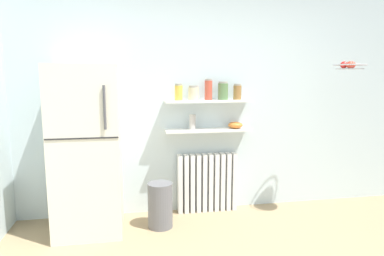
{
  "coord_description": "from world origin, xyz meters",
  "views": [
    {
      "loc": [
        -0.91,
        -1.85,
        1.59
      ],
      "look_at": [
        -0.29,
        1.6,
        1.05
      ],
      "focal_mm": 31.85,
      "sensor_mm": 36.0,
      "label": 1
    }
  ],
  "objects_px": {
    "storage_jar_1": "(194,93)",
    "storage_jar_4": "(237,92)",
    "vase": "(192,122)",
    "hanging_fruit_basket": "(349,66)",
    "trash_bin": "(160,205)",
    "storage_jar_0": "(179,92)",
    "storage_jar_3": "(223,91)",
    "shelf_bowl": "(236,125)",
    "refrigerator": "(88,149)",
    "radiator": "(207,183)",
    "storage_jar_2": "(208,90)"
  },
  "relations": [
    {
      "from": "storage_jar_2",
      "to": "hanging_fruit_basket",
      "type": "height_order",
      "value": "hanging_fruit_basket"
    },
    {
      "from": "storage_jar_0",
      "to": "hanging_fruit_basket",
      "type": "height_order",
      "value": "hanging_fruit_basket"
    },
    {
      "from": "trash_bin",
      "to": "storage_jar_4",
      "type": "bearing_deg",
      "value": 18.93
    },
    {
      "from": "storage_jar_3",
      "to": "refrigerator",
      "type": "bearing_deg",
      "value": -171.02
    },
    {
      "from": "refrigerator",
      "to": "radiator",
      "type": "relative_size",
      "value": 2.43
    },
    {
      "from": "storage_jar_4",
      "to": "refrigerator",
      "type": "bearing_deg",
      "value": -171.93
    },
    {
      "from": "storage_jar_0",
      "to": "vase",
      "type": "bearing_deg",
      "value": 0.0
    },
    {
      "from": "refrigerator",
      "to": "storage_jar_3",
      "type": "xyz_separation_m",
      "value": [
        1.48,
        0.23,
        0.57
      ]
    },
    {
      "from": "vase",
      "to": "storage_jar_4",
      "type": "bearing_deg",
      "value": 0.0
    },
    {
      "from": "storage_jar_1",
      "to": "storage_jar_3",
      "type": "height_order",
      "value": "storage_jar_3"
    },
    {
      "from": "hanging_fruit_basket",
      "to": "storage_jar_0",
      "type": "bearing_deg",
      "value": 165.4
    },
    {
      "from": "storage_jar_4",
      "to": "radiator",
      "type": "bearing_deg",
      "value": 174.93
    },
    {
      "from": "storage_jar_0",
      "to": "storage_jar_4",
      "type": "relative_size",
      "value": 1.02
    },
    {
      "from": "shelf_bowl",
      "to": "trash_bin",
      "type": "bearing_deg",
      "value": -160.8
    },
    {
      "from": "vase",
      "to": "hanging_fruit_basket",
      "type": "relative_size",
      "value": 0.5
    },
    {
      "from": "radiator",
      "to": "trash_bin",
      "type": "distance_m",
      "value": 0.69
    },
    {
      "from": "storage_jar_0",
      "to": "shelf_bowl",
      "type": "height_order",
      "value": "storage_jar_0"
    },
    {
      "from": "storage_jar_1",
      "to": "storage_jar_4",
      "type": "xyz_separation_m",
      "value": [
        0.51,
        0.0,
        0.01
      ]
    },
    {
      "from": "radiator",
      "to": "vase",
      "type": "relative_size",
      "value": 4.1
    },
    {
      "from": "storage_jar_2",
      "to": "storage_jar_4",
      "type": "height_order",
      "value": "storage_jar_2"
    },
    {
      "from": "radiator",
      "to": "storage_jar_2",
      "type": "xyz_separation_m",
      "value": [
        -0.0,
        -0.03,
        1.09
      ]
    },
    {
      "from": "refrigerator",
      "to": "vase",
      "type": "distance_m",
      "value": 1.17
    },
    {
      "from": "refrigerator",
      "to": "radiator",
      "type": "distance_m",
      "value": 1.43
    },
    {
      "from": "radiator",
      "to": "trash_bin",
      "type": "bearing_deg",
      "value": -149.35
    },
    {
      "from": "refrigerator",
      "to": "storage_jar_4",
      "type": "relative_size",
      "value": 9.43
    },
    {
      "from": "radiator",
      "to": "vase",
      "type": "xyz_separation_m",
      "value": [
        -0.18,
        -0.03,
        0.73
      ]
    },
    {
      "from": "storage_jar_3",
      "to": "vase",
      "type": "relative_size",
      "value": 1.2
    },
    {
      "from": "shelf_bowl",
      "to": "hanging_fruit_basket",
      "type": "distance_m",
      "value": 1.36
    },
    {
      "from": "storage_jar_3",
      "to": "trash_bin",
      "type": "xyz_separation_m",
      "value": [
        -0.75,
        -0.32,
        -1.18
      ]
    },
    {
      "from": "radiator",
      "to": "shelf_bowl",
      "type": "xyz_separation_m",
      "value": [
        0.32,
        -0.03,
        0.68
      ]
    },
    {
      "from": "storage_jar_1",
      "to": "storage_jar_4",
      "type": "distance_m",
      "value": 0.51
    },
    {
      "from": "storage_jar_3",
      "to": "shelf_bowl",
      "type": "bearing_deg",
      "value": 0.0
    },
    {
      "from": "storage_jar_2",
      "to": "shelf_bowl",
      "type": "bearing_deg",
      "value": 0.0
    },
    {
      "from": "storage_jar_3",
      "to": "shelf_bowl",
      "type": "distance_m",
      "value": 0.42
    },
    {
      "from": "storage_jar_0",
      "to": "storage_jar_1",
      "type": "bearing_deg",
      "value": -0.0
    },
    {
      "from": "storage_jar_1",
      "to": "storage_jar_3",
      "type": "distance_m",
      "value": 0.34
    },
    {
      "from": "vase",
      "to": "shelf_bowl",
      "type": "distance_m",
      "value": 0.51
    },
    {
      "from": "storage_jar_1",
      "to": "vase",
      "type": "distance_m",
      "value": 0.33
    },
    {
      "from": "trash_bin",
      "to": "radiator",
      "type": "bearing_deg",
      "value": 30.65
    },
    {
      "from": "refrigerator",
      "to": "trash_bin",
      "type": "bearing_deg",
      "value": -6.56
    },
    {
      "from": "storage_jar_1",
      "to": "storage_jar_2",
      "type": "height_order",
      "value": "storage_jar_2"
    },
    {
      "from": "trash_bin",
      "to": "hanging_fruit_basket",
      "type": "distance_m",
      "value": 2.47
    },
    {
      "from": "refrigerator",
      "to": "storage_jar_2",
      "type": "xyz_separation_m",
      "value": [
        1.31,
        0.23,
        0.59
      ]
    },
    {
      "from": "shelf_bowl",
      "to": "trash_bin",
      "type": "distance_m",
      "value": 1.24
    },
    {
      "from": "storage_jar_3",
      "to": "vase",
      "type": "bearing_deg",
      "value": 180.0
    },
    {
      "from": "refrigerator",
      "to": "storage_jar_1",
      "type": "height_order",
      "value": "refrigerator"
    },
    {
      "from": "storage_jar_2",
      "to": "storage_jar_4",
      "type": "relative_size",
      "value": 1.32
    },
    {
      "from": "refrigerator",
      "to": "hanging_fruit_basket",
      "type": "height_order",
      "value": "hanging_fruit_basket"
    },
    {
      "from": "radiator",
      "to": "shelf_bowl",
      "type": "distance_m",
      "value": 0.75
    },
    {
      "from": "storage_jar_1",
      "to": "trash_bin",
      "type": "xyz_separation_m",
      "value": [
        -0.42,
        -0.32,
        -1.16
      ]
    }
  ]
}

